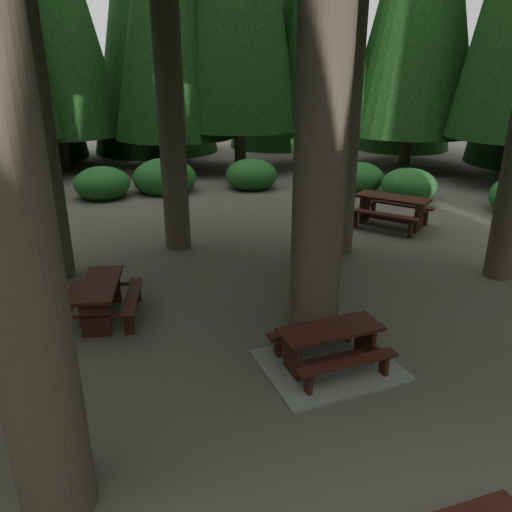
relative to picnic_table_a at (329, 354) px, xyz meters
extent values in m
plane|color=#4D473F|center=(-0.76, 0.93, -0.22)|extent=(80.00, 80.00, 0.00)
cube|color=gray|center=(0.00, 0.00, -0.19)|extent=(2.33, 2.07, 0.05)
cube|color=black|center=(0.00, 0.00, 0.44)|extent=(1.67, 0.95, 0.05)
cube|color=black|center=(-0.12, 0.51, 0.17)|extent=(1.59, 0.56, 0.04)
cube|color=black|center=(0.12, -0.51, 0.17)|extent=(1.59, 0.56, 0.04)
cube|color=black|center=(-0.61, -0.14, 0.10)|extent=(0.17, 0.49, 0.63)
cube|color=black|center=(-0.61, -0.14, 0.15)|extent=(0.35, 1.25, 0.05)
cube|color=black|center=(0.61, 0.14, 0.10)|extent=(0.17, 0.49, 0.63)
cube|color=black|center=(0.61, 0.14, 0.15)|extent=(0.35, 1.25, 0.05)
cube|color=black|center=(0.00, 0.00, -0.06)|extent=(1.30, 0.36, 0.07)
cube|color=black|center=(-3.66, 2.17, 0.47)|extent=(0.68, 1.66, 0.06)
cube|color=black|center=(-4.21, 2.18, 0.19)|extent=(0.27, 1.66, 0.05)
cube|color=black|center=(-3.11, 2.16, 0.19)|extent=(0.27, 1.66, 0.05)
cube|color=black|center=(-3.68, 1.51, 0.11)|extent=(0.51, 0.08, 0.66)
cube|color=black|center=(-3.68, 1.51, 0.17)|extent=(1.33, 0.10, 0.06)
cube|color=black|center=(-3.65, 2.83, 0.11)|extent=(0.51, 0.08, 0.66)
cube|color=black|center=(-3.65, 2.83, 0.17)|extent=(1.33, 0.10, 0.06)
cube|color=black|center=(-3.66, 2.17, -0.05)|extent=(0.10, 1.38, 0.07)
cube|color=black|center=(3.84, 6.76, 0.62)|extent=(2.01, 1.96, 0.07)
cube|color=black|center=(4.30, 7.25, 0.29)|extent=(1.66, 1.59, 0.06)
cube|color=black|center=(3.37, 6.27, 0.29)|extent=(1.66, 1.59, 0.06)
cube|color=black|center=(3.25, 7.32, 0.19)|extent=(0.49, 0.51, 0.81)
cube|color=black|center=(3.25, 7.32, 0.25)|extent=(1.18, 1.25, 0.07)
cube|color=black|center=(4.43, 6.21, 0.19)|extent=(0.49, 0.51, 0.81)
cube|color=black|center=(4.43, 6.21, 0.25)|extent=(1.18, 1.25, 0.07)
cube|color=black|center=(3.84, 6.76, -0.02)|extent=(1.29, 1.22, 0.09)
ellipsoid|color=#1F541C|center=(5.67, 9.62, 0.18)|extent=(1.90, 1.90, 1.17)
ellipsoid|color=#1F541C|center=(4.38, 11.09, 0.18)|extent=(1.84, 1.84, 1.13)
ellipsoid|color=#1F541C|center=(0.54, 12.18, 0.18)|extent=(1.95, 1.95, 1.20)
ellipsoid|color=#1F541C|center=(-2.70, 12.13, 0.18)|extent=(2.31, 2.31, 1.42)
ellipsoid|color=#1F541C|center=(-4.85, 11.49, 0.18)|extent=(1.93, 1.93, 1.19)
camera|label=1|loc=(-2.11, -6.36, 4.14)|focal=35.00mm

